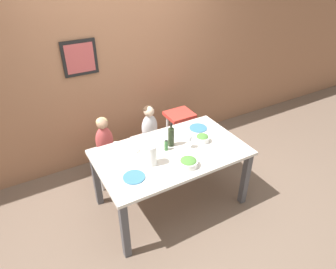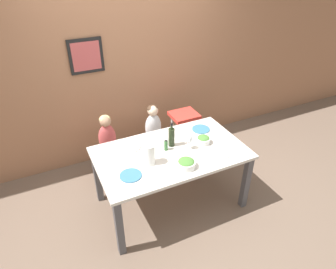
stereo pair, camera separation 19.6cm
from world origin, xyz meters
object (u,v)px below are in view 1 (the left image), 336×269
object	(u,v)px
chair_right_highchair	(179,123)
wine_glass_near	(189,139)
dinner_plate_front_left	(134,177)
person_child_left	(104,136)
person_child_center	(149,123)
chair_far_left	(107,157)
dinner_plate_back_right	(198,128)
wine_bottle	(171,137)
salad_bowl_small	(202,138)
dinner_plate_front_right	(220,151)
paper_towel_roll	(151,155)
dinner_plate_back_left	(130,149)
salad_bowl_large	(188,162)
chair_far_center	(150,144)

from	to	relation	value
chair_right_highchair	wine_glass_near	world-z (taller)	wine_glass_near
chair_right_highchair	dinner_plate_front_left	size ratio (longest dim) A/B	3.35
person_child_left	person_child_center	distance (m)	0.61
chair_far_left	wine_glass_near	bearing A→B (deg)	-47.48
person_child_center	dinner_plate_back_right	distance (m)	0.65
wine_bottle	salad_bowl_small	bearing A→B (deg)	-17.24
chair_right_highchair	person_child_left	xyz separation A→B (m)	(-1.07, 0.00, 0.14)
salad_bowl_small	dinner_plate_front_right	xyz separation A→B (m)	(0.05, -0.26, -0.04)
paper_towel_roll	wine_glass_near	size ratio (longest dim) A/B	1.31
dinner_plate_back_left	dinner_plate_front_left	bearing A→B (deg)	-109.03
chair_far_left	paper_towel_roll	bearing A→B (deg)	-75.00
person_child_center	wine_bottle	distance (m)	0.66
dinner_plate_front_right	dinner_plate_back_left	bearing A→B (deg)	148.40
wine_glass_near	salad_bowl_small	size ratio (longest dim) A/B	1.07
dinner_plate_front_left	dinner_plate_front_right	distance (m)	0.99
chair_right_highchair	dinner_plate_back_right	distance (m)	0.52
person_child_left	person_child_center	xyz separation A→B (m)	(0.61, 0.00, 0.00)
salad_bowl_large	dinner_plate_front_right	xyz separation A→B (m)	(0.43, 0.04, -0.04)
dinner_plate_front_left	wine_glass_near	bearing A→B (deg)	12.62
paper_towel_roll	dinner_plate_back_left	distance (m)	0.37
person_child_center	wine_glass_near	xyz separation A→B (m)	(0.09, -0.77, 0.17)
salad_bowl_large	chair_right_highchair	bearing A→B (deg)	62.64
chair_far_center	chair_right_highchair	distance (m)	0.49
dinner_plate_front_left	dinner_plate_front_right	world-z (taller)	same
dinner_plate_front_left	person_child_left	bearing A→B (deg)	88.77
person_child_center	dinner_plate_front_right	bearing A→B (deg)	-70.59
wine_glass_near	dinner_plate_front_right	world-z (taller)	wine_glass_near
chair_far_left	dinner_plate_front_left	xyz separation A→B (m)	(-0.02, -0.94, 0.38)
person_child_center	salad_bowl_small	world-z (taller)	person_child_center
salad_bowl_small	dinner_plate_back_right	distance (m)	0.29
salad_bowl_small	chair_right_highchair	bearing A→B (deg)	78.06
person_child_center	wine_glass_near	world-z (taller)	person_child_center
wine_glass_near	person_child_left	bearing A→B (deg)	132.49
chair_far_center	person_child_center	xyz separation A→B (m)	(-0.00, 0.00, 0.32)
dinner_plate_back_left	person_child_center	bearing A→B (deg)	45.53
wine_bottle	wine_glass_near	bearing A→B (deg)	-43.56
salad_bowl_small	dinner_plate_front_right	size ratio (longest dim) A/B	0.74
chair_right_highchair	dinner_plate_front_right	xyz separation A→B (m)	(-0.10, -1.00, 0.19)
chair_far_left	dinner_plate_front_right	world-z (taller)	dinner_plate_front_right
paper_towel_roll	dinner_plate_front_right	size ratio (longest dim) A/B	1.04
chair_right_highchair	wine_bottle	xyz separation A→B (m)	(-0.50, -0.64, 0.30)
chair_far_left	chair_right_highchair	size ratio (longest dim) A/B	0.62
chair_right_highchair	wine_bottle	world-z (taller)	wine_bottle
dinner_plate_front_left	dinner_plate_back_right	bearing A→B (deg)	23.04
wine_bottle	wine_glass_near	distance (m)	0.20
chair_far_center	wine_bottle	bearing A→B (deg)	-94.34
salad_bowl_small	person_child_left	bearing A→B (deg)	140.77
chair_far_left	dinner_plate_back_left	size ratio (longest dim) A/B	2.07
dinner_plate_back_right	salad_bowl_large	bearing A→B (deg)	-132.34
person_child_left	dinner_plate_front_right	distance (m)	1.39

